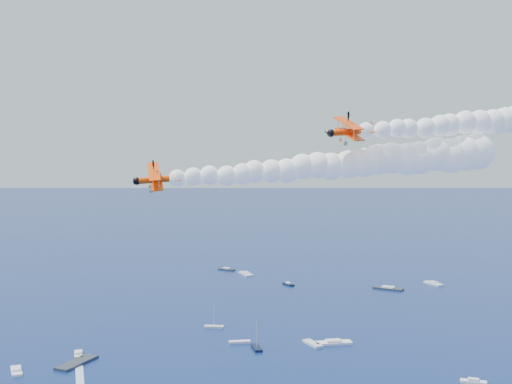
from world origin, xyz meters
The scene contains 5 objects.
biplane_lead centered at (15.13, 18.13, 61.24)m, with size 8.07×9.05×5.45m, color #FF4005, non-canonical shape.
biplane_trail centered at (-9.90, -1.27, 53.52)m, with size 7.68×8.61×5.19m, color #FF4805, non-canonical shape.
smoke_trail_lead centered at (35.58, 38.69, 63.44)m, with size 43.06×43.24×10.78m, color white, non-canonical shape.
smoke_trail_trail centered at (12.14, 17.58, 55.72)m, with size 45.90×40.19×10.78m, color white, non-canonical shape.
spectator_boats centered at (-13.73, 106.18, 0.35)m, with size 241.23×175.59×0.70m.
Camera 1 is at (57.41, -83.80, 58.31)m, focal length 46.22 mm.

